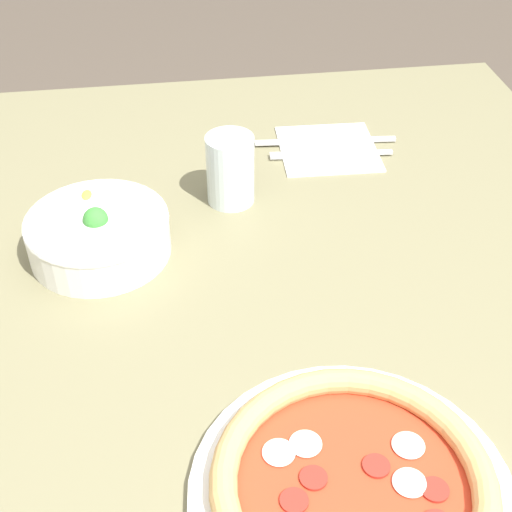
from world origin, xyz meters
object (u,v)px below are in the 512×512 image
at_px(pizza, 353,486).
at_px(bowl, 98,233).
at_px(fork, 333,154).
at_px(glass, 230,170).
at_px(knife, 332,141).

xyz_separation_m(pizza, bowl, (0.40, 0.24, 0.01)).
xyz_separation_m(bowl, fork, (0.19, -0.35, -0.03)).
bearing_deg(pizza, fork, -11.31).
height_order(bowl, glass, glass).
distance_m(bowl, knife, 0.43).
height_order(knife, glass, glass).
relative_size(fork, glass, 1.90).
height_order(pizza, fork, pizza).
height_order(pizza, glass, glass).
relative_size(fork, knife, 0.85).
distance_m(bowl, glass, 0.21).
relative_size(knife, glass, 2.25).
distance_m(fork, knife, 0.04).
xyz_separation_m(fork, glass, (-0.09, 0.17, 0.05)).
bearing_deg(knife, glass, 41.75).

